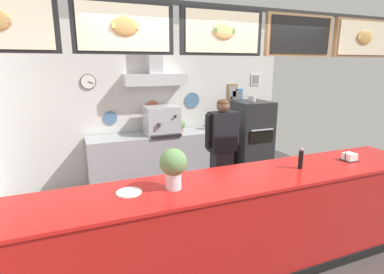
{
  "coord_description": "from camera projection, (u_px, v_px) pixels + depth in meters",
  "views": [
    {
      "loc": [
        -1.37,
        -2.57,
        2.11
      ],
      "look_at": [
        0.03,
        0.9,
        1.2
      ],
      "focal_mm": 27.98,
      "sensor_mm": 36.0,
      "label": 1
    }
  ],
  "objects": [
    {
      "name": "ground_plane",
      "position": [
        220.0,
        260.0,
        3.31
      ],
      "size": [
        6.68,
        6.68,
        0.0
      ],
      "primitive_type": "plane",
      "color": "#3F3A38"
    },
    {
      "name": "potted_rosemary",
      "position": [
        180.0,
        125.0,
        5.38
      ],
      "size": [
        0.19,
        0.19,
        0.22
      ],
      "color": "#9E563D",
      "rests_on": "back_prep_counter"
    },
    {
      "name": "pepper_grinder",
      "position": [
        301.0,
        158.0,
        3.15
      ],
      "size": [
        0.05,
        0.05,
        0.23
      ],
      "color": "black",
      "rests_on": "service_counter"
    },
    {
      "name": "pizza_oven",
      "position": [
        250.0,
        138.0,
        5.79
      ],
      "size": [
        0.66,
        0.74,
        1.54
      ],
      "color": "#232326",
      "rests_on": "ground_plane"
    },
    {
      "name": "service_counter",
      "position": [
        231.0,
        227.0,
        3.0
      ],
      "size": [
        4.59,
        0.74,
        1.04
      ],
      "color": "#B21916",
      "rests_on": "ground_plane"
    },
    {
      "name": "napkin_holder",
      "position": [
        350.0,
        157.0,
        3.43
      ],
      "size": [
        0.15,
        0.14,
        0.1
      ],
      "color": "#262628",
      "rests_on": "service_counter"
    },
    {
      "name": "back_wall_assembly",
      "position": [
        155.0,
        100.0,
        5.32
      ],
      "size": [
        5.21,
        2.82,
        2.81
      ],
      "color": "#9E9E99",
      "rests_on": "ground_plane"
    },
    {
      "name": "condiment_plate",
      "position": [
        129.0,
        192.0,
        2.56
      ],
      "size": [
        0.22,
        0.22,
        0.01
      ],
      "color": "white",
      "rests_on": "service_counter"
    },
    {
      "name": "potted_basil",
      "position": [
        210.0,
        122.0,
        5.6
      ],
      "size": [
        0.19,
        0.19,
        0.23
      ],
      "color": "#9E563D",
      "rests_on": "back_prep_counter"
    },
    {
      "name": "back_prep_counter",
      "position": [
        162.0,
        159.0,
        5.37
      ],
      "size": [
        2.55,
        0.59,
        0.93
      ],
      "color": "#A3A5AD",
      "rests_on": "ground_plane"
    },
    {
      "name": "basil_vase",
      "position": [
        173.0,
        166.0,
        2.61
      ],
      "size": [
        0.24,
        0.24,
        0.37
      ],
      "color": "silver",
      "rests_on": "service_counter"
    },
    {
      "name": "shop_worker",
      "position": [
        222.0,
        151.0,
        4.33
      ],
      "size": [
        0.55,
        0.23,
        1.64
      ],
      "rotation": [
        0.0,
        0.0,
        3.18
      ],
      "color": "#232328",
      "rests_on": "ground_plane"
    },
    {
      "name": "espresso_machine",
      "position": [
        162.0,
        120.0,
        5.18
      ],
      "size": [
        0.57,
        0.53,
        0.48
      ],
      "color": "#B7BABF",
      "rests_on": "back_prep_counter"
    }
  ]
}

